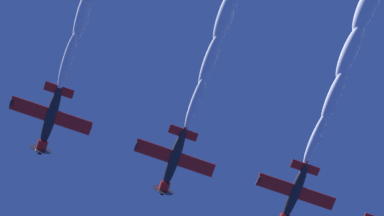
{
  "coord_description": "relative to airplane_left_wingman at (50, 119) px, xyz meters",
  "views": [
    {
      "loc": [
        -3.53,
        -19.75,
        2.08
      ],
      "look_at": [
        3.34,
        -0.63,
        75.8
      ],
      "focal_mm": 60.24,
      "sensor_mm": 36.0,
      "label": 1
    }
  ],
  "objects": [
    {
      "name": "airplane_left_wingman",
      "position": [
        0.0,
        0.0,
        0.0
      ],
      "size": [
        9.87,
        8.79,
        3.22
      ],
      "color": "#232328"
    },
    {
      "name": "airplane_outer_left",
      "position": [
        30.46,
        -0.88,
        -0.12
      ],
      "size": [
        9.87,
        8.79,
        2.76
      ],
      "color": "#232328"
    },
    {
      "name": "airplane_right_wingman",
      "position": [
        15.3,
        -0.04,
        -0.22
      ],
      "size": [
        9.87,
        8.8,
        2.98
      ],
      "color": "#232328"
    }
  ]
}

